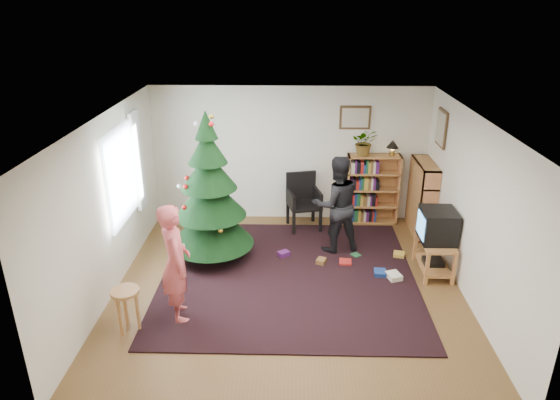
{
  "coord_description": "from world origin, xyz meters",
  "views": [
    {
      "loc": [
        0.04,
        -6.26,
        3.97
      ],
      "look_at": [
        -0.14,
        0.68,
        1.1
      ],
      "focal_mm": 32.0,
      "sensor_mm": 36.0,
      "label": 1
    }
  ],
  "objects_px": {
    "picture_back": "(355,118)",
    "armchair": "(304,198)",
    "bookshelf_right": "(422,197)",
    "person_by_chair": "(336,204)",
    "stool": "(126,299)",
    "christmas_tree": "(210,200)",
    "person_standing": "(176,263)",
    "picture_right": "(442,128)",
    "tv_stand": "(434,253)",
    "bookshelf_back": "(372,188)",
    "table_lamp": "(393,145)",
    "crt_tv": "(438,225)",
    "potted_plant": "(365,142)"
  },
  "relations": [
    {
      "from": "person_by_chair",
      "to": "person_standing",
      "type": "bearing_deg",
      "value": 26.42
    },
    {
      "from": "picture_right",
      "to": "bookshelf_back",
      "type": "height_order",
      "value": "picture_right"
    },
    {
      "from": "picture_right",
      "to": "picture_back",
      "type": "bearing_deg",
      "value": 151.31
    },
    {
      "from": "stool",
      "to": "person_standing",
      "type": "height_order",
      "value": "person_standing"
    },
    {
      "from": "tv_stand",
      "to": "stool",
      "type": "xyz_separation_m",
      "value": [
        -4.23,
        -1.55,
        0.14
      ]
    },
    {
      "from": "picture_right",
      "to": "tv_stand",
      "type": "xyz_separation_m",
      "value": [
        -0.26,
        -1.25,
        -1.63
      ]
    },
    {
      "from": "bookshelf_back",
      "to": "person_by_chair",
      "type": "bearing_deg",
      "value": -123.49
    },
    {
      "from": "christmas_tree",
      "to": "stool",
      "type": "height_order",
      "value": "christmas_tree"
    },
    {
      "from": "picture_right",
      "to": "tv_stand",
      "type": "bearing_deg",
      "value": -101.51
    },
    {
      "from": "stool",
      "to": "person_standing",
      "type": "bearing_deg",
      "value": 28.84
    },
    {
      "from": "tv_stand",
      "to": "crt_tv",
      "type": "relative_size",
      "value": 1.48
    },
    {
      "from": "bookshelf_back",
      "to": "person_standing",
      "type": "distance_m",
      "value": 4.27
    },
    {
      "from": "picture_back",
      "to": "stool",
      "type": "distance_m",
      "value": 4.97
    },
    {
      "from": "tv_stand",
      "to": "armchair",
      "type": "xyz_separation_m",
      "value": [
        -1.96,
        1.63,
        0.22
      ]
    },
    {
      "from": "bookshelf_back",
      "to": "picture_right",
      "type": "bearing_deg",
      "value": -31.83
    },
    {
      "from": "picture_right",
      "to": "person_by_chair",
      "type": "bearing_deg",
      "value": -161.96
    },
    {
      "from": "christmas_tree",
      "to": "stool",
      "type": "bearing_deg",
      "value": -112.11
    },
    {
      "from": "picture_right",
      "to": "crt_tv",
      "type": "height_order",
      "value": "picture_right"
    },
    {
      "from": "person_by_chair",
      "to": "tv_stand",
      "type": "bearing_deg",
      "value": 139.59
    },
    {
      "from": "christmas_tree",
      "to": "bookshelf_back",
      "type": "height_order",
      "value": "christmas_tree"
    },
    {
      "from": "bookshelf_right",
      "to": "person_by_chair",
      "type": "distance_m",
      "value": 1.75
    },
    {
      "from": "bookshelf_right",
      "to": "bookshelf_back",
      "type": "bearing_deg",
      "value": 64.12
    },
    {
      "from": "bookshelf_right",
      "to": "armchair",
      "type": "relative_size",
      "value": 1.3
    },
    {
      "from": "christmas_tree",
      "to": "armchair",
      "type": "bearing_deg",
      "value": 40.06
    },
    {
      "from": "picture_back",
      "to": "bookshelf_back",
      "type": "relative_size",
      "value": 0.42
    },
    {
      "from": "bookshelf_back",
      "to": "potted_plant",
      "type": "height_order",
      "value": "potted_plant"
    },
    {
      "from": "tv_stand",
      "to": "stool",
      "type": "height_order",
      "value": "stool"
    },
    {
      "from": "tv_stand",
      "to": "armchair",
      "type": "height_order",
      "value": "armchair"
    },
    {
      "from": "bookshelf_right",
      "to": "tv_stand",
      "type": "xyz_separation_m",
      "value": [
        -0.12,
        -1.45,
        -0.35
      ]
    },
    {
      "from": "bookshelf_back",
      "to": "armchair",
      "type": "distance_m",
      "value": 1.28
    },
    {
      "from": "stool",
      "to": "bookshelf_right",
      "type": "bearing_deg",
      "value": 34.58
    },
    {
      "from": "picture_right",
      "to": "stool",
      "type": "xyz_separation_m",
      "value": [
        -4.49,
        -2.81,
        -1.49
      ]
    },
    {
      "from": "tv_stand",
      "to": "potted_plant",
      "type": "distance_m",
      "value": 2.39
    },
    {
      "from": "picture_right",
      "to": "table_lamp",
      "type": "relative_size",
      "value": 2.11
    },
    {
      "from": "person_by_chair",
      "to": "christmas_tree",
      "type": "bearing_deg",
      "value": -5.72
    },
    {
      "from": "bookshelf_back",
      "to": "bookshelf_right",
      "type": "distance_m",
      "value": 0.91
    },
    {
      "from": "christmas_tree",
      "to": "picture_right",
      "type": "bearing_deg",
      "value": 13.33
    },
    {
      "from": "picture_back",
      "to": "armchair",
      "type": "relative_size",
      "value": 0.55
    },
    {
      "from": "stool",
      "to": "potted_plant",
      "type": "distance_m",
      "value": 4.88
    },
    {
      "from": "crt_tv",
      "to": "armchair",
      "type": "xyz_separation_m",
      "value": [
        -1.95,
        1.63,
        -0.25
      ]
    },
    {
      "from": "tv_stand",
      "to": "crt_tv",
      "type": "distance_m",
      "value": 0.47
    },
    {
      "from": "picture_right",
      "to": "person_by_chair",
      "type": "height_order",
      "value": "picture_right"
    },
    {
      "from": "tv_stand",
      "to": "person_by_chair",
      "type": "height_order",
      "value": "person_by_chair"
    },
    {
      "from": "picture_right",
      "to": "person_by_chair",
      "type": "relative_size",
      "value": 0.37
    },
    {
      "from": "stool",
      "to": "table_lamp",
      "type": "distance_m",
      "value": 5.23
    },
    {
      "from": "crt_tv",
      "to": "person_by_chair",
      "type": "height_order",
      "value": "person_by_chair"
    },
    {
      "from": "picture_right",
      "to": "crt_tv",
      "type": "relative_size",
      "value": 1.09
    },
    {
      "from": "picture_back",
      "to": "armchair",
      "type": "bearing_deg",
      "value": -158.58
    },
    {
      "from": "picture_right",
      "to": "christmas_tree",
      "type": "bearing_deg",
      "value": -166.67
    },
    {
      "from": "stool",
      "to": "person_by_chair",
      "type": "relative_size",
      "value": 0.36
    }
  ]
}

